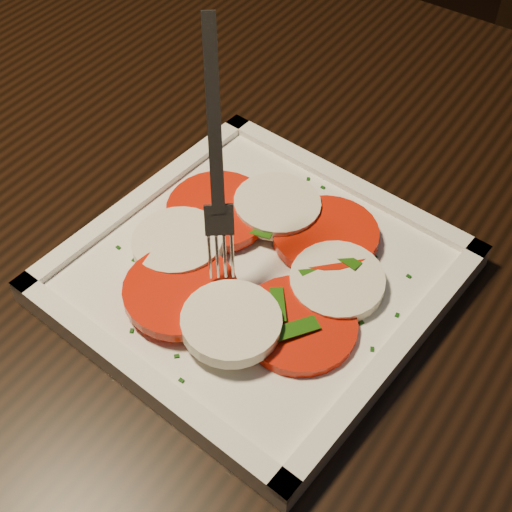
{
  "coord_description": "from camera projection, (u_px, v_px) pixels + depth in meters",
  "views": [
    {
      "loc": [
        -0.08,
        -0.41,
        1.16
      ],
      "look_at": [
        -0.28,
        -0.14,
        0.78
      ],
      "focal_mm": 50.0,
      "sensor_mm": 36.0,
      "label": 1
    }
  ],
  "objects": [
    {
      "name": "fork",
      "position": [
        215.0,
        146.0,
        0.46
      ],
      "size": [
        0.06,
        0.07,
        0.17
      ],
      "primitive_type": null,
      "rotation": [
        0.0,
        0.0,
        0.68
      ],
      "color": "white",
      "rests_on": "caprese_salad"
    },
    {
      "name": "plate",
      "position": [
        256.0,
        276.0,
        0.53
      ],
      "size": [
        0.27,
        0.27,
        0.01
      ],
      "primitive_type": "cube",
      "rotation": [
        0.0,
        0.0,
        -0.07
      ],
      "color": "white",
      "rests_on": "table"
    },
    {
      "name": "table",
      "position": [
        378.0,
        372.0,
        0.6
      ],
      "size": [
        1.21,
        0.81,
        0.75
      ],
      "rotation": [
        0.0,
        0.0,
        0.01
      ],
      "color": "black",
      "rests_on": "ground"
    },
    {
      "name": "caprese_salad",
      "position": [
        256.0,
        262.0,
        0.52
      ],
      "size": [
        0.2,
        0.21,
        0.02
      ],
      "color": "red",
      "rests_on": "plate"
    }
  ]
}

